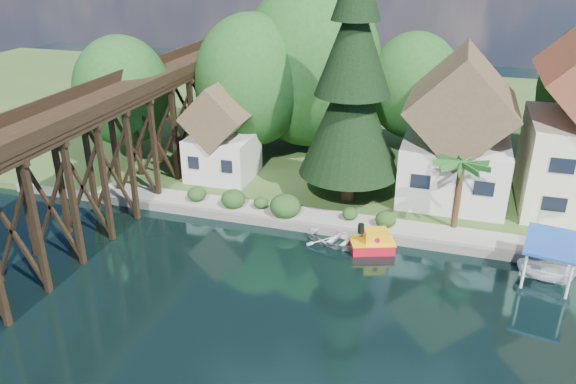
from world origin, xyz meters
name	(u,v)px	position (x,y,z in m)	size (l,w,h in m)	color
ground	(306,302)	(0.00, 0.00, 0.00)	(140.00, 140.00, 0.00)	black
bank	(389,123)	(0.00, 34.00, 0.25)	(140.00, 52.00, 0.50)	#325120
seawall	(397,240)	(4.00, 8.00, 0.31)	(60.00, 0.40, 0.62)	slate
promenade	(430,232)	(6.00, 9.30, 0.53)	(50.00, 2.60, 0.06)	gray
trestle_bridge	(97,151)	(-16.00, 5.17, 5.35)	(4.12, 44.18, 9.30)	black
house_left	(457,137)	(7.00, 16.00, 5.14)	(7.64, 8.64, 11.02)	silver
shed	(222,137)	(-11.00, 14.50, 3.83)	(5.09, 5.40, 7.85)	silver
bg_trees	(387,86)	(1.00, 21.25, 7.29)	(49.90, 13.30, 10.57)	#382314
shrubs	(278,203)	(-4.60, 9.26, 1.23)	(15.76, 2.47, 1.70)	#1C3C15
conifer	(352,85)	(-0.35, 12.93, 9.13)	(7.28, 7.28, 17.92)	#382314
palm_tree	(462,166)	(7.45, 10.55, 4.92)	(4.39, 4.39, 5.07)	#382314
tugboat	(373,243)	(2.60, 6.66, 0.60)	(3.13, 2.37, 2.01)	red
boat_white_a	(337,238)	(0.16, 6.94, 0.43)	(2.98, 4.17, 0.86)	silver
boat_canopy	(548,264)	(12.79, 6.11, 1.13)	(3.48, 4.52, 2.64)	white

